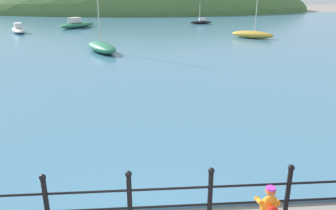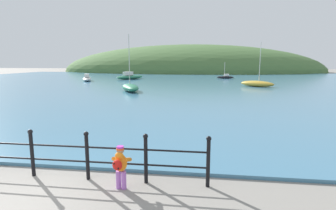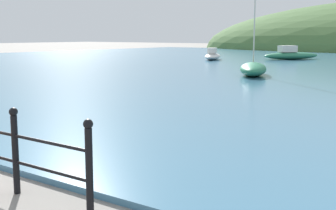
# 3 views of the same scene
# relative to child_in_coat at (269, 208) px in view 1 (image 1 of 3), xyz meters

# --- Properties ---
(water) EXTENTS (80.00, 60.00, 0.10)m
(water) POSITION_rel_child_in_coat_xyz_m (-2.16, 30.88, -0.56)
(water) COLOR teal
(water) RESTS_ON ground
(far_hillside) EXTENTS (72.75, 40.01, 15.06)m
(far_hillside) POSITION_rel_child_in_coat_xyz_m (-2.16, 70.54, -0.61)
(far_hillside) COLOR #476B38
(far_hillside) RESTS_ON ground
(iron_railing) EXTENTS (8.83, 0.12, 1.21)m
(iron_railing) POSITION_rel_child_in_coat_xyz_m (-2.41, 0.38, 0.04)
(iron_railing) COLOR black
(iron_railing) RESTS_ON ground
(child_in_coat) EXTENTS (0.39, 0.54, 1.00)m
(child_in_coat) POSITION_rel_child_in_coat_xyz_m (0.00, 0.00, 0.00)
(child_in_coat) COLOR #AD66C6
(child_in_coat) RESTS_ON ground
(boat_twin_mast) EXTENTS (3.82, 3.25, 4.82)m
(boat_twin_mast) POSITION_rel_child_in_coat_xyz_m (7.71, 24.63, -0.17)
(boat_twin_mast) COLOR gold
(boat_twin_mast) RESTS_ON water
(boat_nearest_quay) EXTENTS (2.83, 4.38, 0.99)m
(boat_nearest_quay) POSITION_rel_child_in_coat_xyz_m (-14.80, 30.47, -0.18)
(boat_nearest_quay) COLOR silver
(boat_nearest_quay) RESTS_ON water
(boat_far_left) EXTENTS (4.24, 5.07, 1.17)m
(boat_far_left) POSITION_rel_child_in_coat_xyz_m (-9.68, 34.79, -0.13)
(boat_far_left) COLOR #287551
(boat_far_left) RESTS_ON water
(boat_mid_harbor) EXTENTS (3.03, 4.31, 5.23)m
(boat_mid_harbor) POSITION_rel_child_in_coat_xyz_m (-4.99, 18.46, -0.15)
(boat_mid_harbor) COLOR #287551
(boat_mid_harbor) RESTS_ON water
(boat_white_sailboat) EXTENTS (2.79, 0.96, 2.61)m
(boat_white_sailboat) POSITION_rel_child_in_coat_xyz_m (5.36, 38.37, -0.25)
(boat_white_sailboat) COLOR black
(boat_white_sailboat) RESTS_ON water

